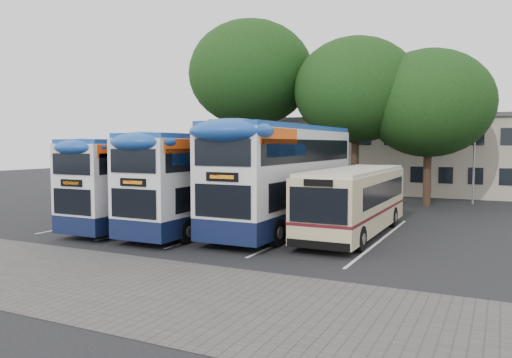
{
  "coord_description": "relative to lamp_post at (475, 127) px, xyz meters",
  "views": [
    {
      "loc": [
        7.65,
        -15.72,
        3.97
      ],
      "look_at": [
        -2.59,
        5.0,
        2.35
      ],
      "focal_mm": 35.0,
      "sensor_mm": 36.0,
      "label": 1
    }
  ],
  "objects": [
    {
      "name": "ground",
      "position": [
        -6.0,
        -19.97,
        -5.08
      ],
      "size": [
        120.0,
        120.0,
        0.0
      ],
      "primitive_type": "plane",
      "color": "black",
      "rests_on": "ground"
    },
    {
      "name": "paving_strip",
      "position": [
        -8.0,
        -24.97,
        -5.08
      ],
      "size": [
        40.0,
        6.0,
        0.01
      ],
      "primitive_type": "cube",
      "color": "#595654",
      "rests_on": "ground"
    },
    {
      "name": "bay_lines",
      "position": [
        -9.75,
        -14.97,
        -5.08
      ],
      "size": [
        14.12,
        11.0,
        0.01
      ],
      "color": "silver",
      "rests_on": "ground"
    },
    {
      "name": "depot_building",
      "position": [
        -6.0,
        7.02,
        -1.93
      ],
      "size": [
        32.4,
        8.4,
        6.2
      ],
      "color": "#BEAE99",
      "rests_on": "ground"
    },
    {
      "name": "lamp_post",
      "position": [
        0.0,
        0.0,
        0.0
      ],
      "size": [
        0.25,
        1.05,
        9.06
      ],
      "color": "gray",
      "rests_on": "ground"
    },
    {
      "name": "tree_left",
      "position": [
        -14.77,
        -3.3,
        3.95
      ],
      "size": [
        8.94,
        8.94,
        12.85
      ],
      "color": "black",
      "rests_on": "ground"
    },
    {
      "name": "tree_mid",
      "position": [
        -7.16,
        -2.95,
        2.44
      ],
      "size": [
        8.19,
        8.19,
        11.02
      ],
      "color": "black",
      "rests_on": "ground"
    },
    {
      "name": "tree_right",
      "position": [
        -2.63,
        -2.23,
        1.47
      ],
      "size": [
        8.05,
        8.05,
        9.98
      ],
      "color": "black",
      "rests_on": "ground"
    },
    {
      "name": "bus_dd_left",
      "position": [
        -13.81,
        -16.08,
        -2.79
      ],
      "size": [
        2.43,
        10.01,
        4.17
      ],
      "color": "#10193A",
      "rests_on": "ground"
    },
    {
      "name": "bus_dd_mid",
      "position": [
        -10.69,
        -15.79,
        -2.66
      ],
      "size": [
        2.56,
        10.55,
        4.4
      ],
      "color": "#10193A",
      "rests_on": "ground"
    },
    {
      "name": "bus_dd_right",
      "position": [
        -7.35,
        -14.4,
        -2.43
      ],
      "size": [
        2.81,
        11.58,
        4.83
      ],
      "color": "#10193A",
      "rests_on": "ground"
    },
    {
      "name": "bus_single",
      "position": [
        -4.06,
        -14.33,
        -3.44
      ],
      "size": [
        2.47,
        9.72,
        2.9
      ],
      "color": "#CDB988",
      "rests_on": "ground"
    }
  ]
}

